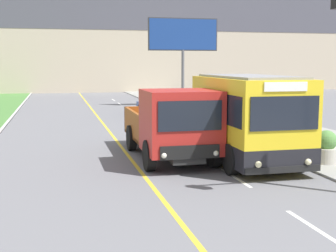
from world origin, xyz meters
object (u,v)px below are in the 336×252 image
Objects in this scene: billboard_large at (183,38)px; planter_round_third at (276,133)px; city_bus at (248,119)px; car_distant at (154,105)px; planter_round_second at (326,148)px; dump_truck at (175,126)px.

billboard_large is 6.37× the size of planter_round_third.
billboard_large reaches higher than city_bus.
city_bus is at bearing -99.32° from billboard_large.
car_distant reaches higher than planter_round_second.
planter_round_third is (-0.02, 3.80, -0.01)m from planter_round_second.
billboard_large is at bearing 80.68° from city_bus.
city_bus reaches higher than planter_round_third.
city_bus reaches higher than planter_round_second.
city_bus is 0.84× the size of dump_truck.
car_distant is (2.50, 15.64, -0.64)m from dump_truck.
city_bus is 0.78× the size of billboard_large.
city_bus reaches higher than dump_truck.
city_bus is 4.87× the size of planter_round_second.
planter_round_third is (2.60, -13.39, -0.11)m from car_distant.
car_distant is at bearing 90.10° from city_bus.
dump_truck is at bearing 165.75° from city_bus.
city_bus is 22.94m from billboard_large.
city_bus is 2.62m from dump_truck.
car_distant is 17.38m from planter_round_second.
dump_truck is 1.55× the size of car_distant.
planter_round_second is at bearing -19.19° from city_bus.
billboard_large is at bearing 58.45° from car_distant.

